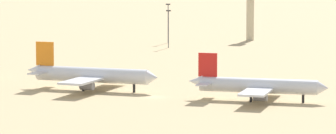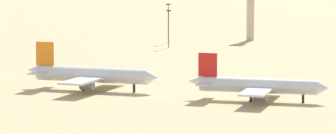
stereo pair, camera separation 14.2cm
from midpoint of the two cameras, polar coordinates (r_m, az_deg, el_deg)
ground at (r=230.34m, az=-0.83°, el=-1.81°), size 4000.00×4000.00×0.00m
parked_jet_orange_3 at (r=242.76m, az=-4.64°, el=-0.47°), size 36.50×30.70×12.06m
parked_jet_red_4 at (r=224.26m, az=5.36°, el=-1.12°), size 33.48×28.40×11.06m
control_tower at (r=398.32m, az=4.97°, el=3.65°), size 5.20×5.20×23.76m
light_pole_mid at (r=362.08m, az=0.05°, el=2.48°), size 1.80×0.50×14.46m
light_pole_east at (r=384.66m, az=0.03°, el=2.81°), size 1.80×0.50×15.91m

